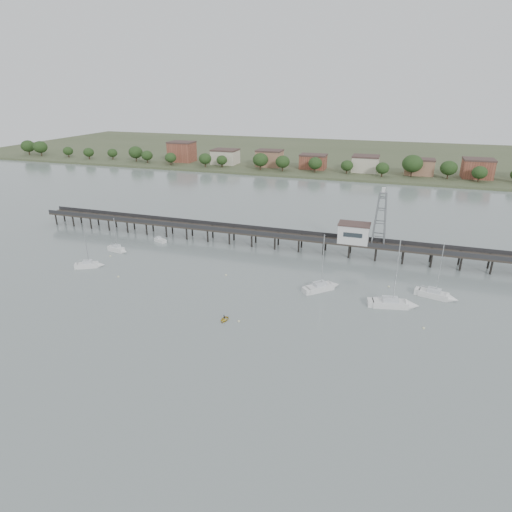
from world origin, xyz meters
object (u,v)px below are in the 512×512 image
at_px(lattice_tower, 380,219).
at_px(yellow_dinghy, 224,320).
at_px(pier, 265,234).
at_px(sailboat_c, 325,287).
at_px(sailboat_d, 398,304).
at_px(sailboat_b, 119,250).
at_px(sailboat_e, 440,296).
at_px(white_tender, 160,240).
at_px(sailboat_a, 92,265).

distance_m(lattice_tower, yellow_dinghy, 52.22).
height_order(pier, sailboat_c, sailboat_c).
xyz_separation_m(sailboat_d, yellow_dinghy, (-32.85, -16.67, -0.63)).
height_order(lattice_tower, sailboat_b, lattice_tower).
xyz_separation_m(sailboat_e, sailboat_d, (-8.62, -6.88, -0.01)).
height_order(sailboat_e, yellow_dinghy, sailboat_e).
xyz_separation_m(sailboat_d, sailboat_c, (-16.18, 3.60, 0.01)).
relative_size(pier, sailboat_b, 14.57).
bearing_deg(white_tender, yellow_dinghy, -22.15).
relative_size(lattice_tower, yellow_dinghy, 6.18).
bearing_deg(sailboat_b, sailboat_e, 8.48).
bearing_deg(sailboat_a, sailboat_e, -23.08).
xyz_separation_m(lattice_tower, sailboat_d, (6.12, -26.81, -10.47)).
xyz_separation_m(sailboat_e, sailboat_a, (-84.06, -9.19, 0.01)).
distance_m(pier, sailboat_b, 41.67).
relative_size(sailboat_a, sailboat_c, 0.78).
bearing_deg(lattice_tower, sailboat_c, -113.43).
distance_m(pier, lattice_tower, 32.34).
distance_m(sailboat_d, white_tender, 71.66).
distance_m(sailboat_c, yellow_dinghy, 26.25).
distance_m(sailboat_a, sailboat_b, 11.64).
relative_size(sailboat_e, yellow_dinghy, 5.44).
relative_size(sailboat_e, sailboat_c, 0.96).
bearing_deg(sailboat_c, sailboat_a, 142.13).
xyz_separation_m(sailboat_c, sailboat_b, (-59.14, 5.73, 0.02)).
bearing_deg(sailboat_a, white_tender, 44.13).
height_order(sailboat_c, sailboat_b, sailboat_c).
xyz_separation_m(sailboat_e, sailboat_c, (-24.80, -3.28, -0.00)).
bearing_deg(yellow_dinghy, sailboat_e, 34.33).
relative_size(pier, sailboat_e, 10.99).
height_order(lattice_tower, yellow_dinghy, lattice_tower).
bearing_deg(yellow_dinghy, white_tender, 138.72).
relative_size(sailboat_a, sailboat_b, 1.08).
relative_size(pier, white_tender, 33.98).
bearing_deg(sailboat_e, sailboat_b, -168.88).
distance_m(pier, sailboat_e, 50.45).
height_order(pier, sailboat_e, sailboat_e).
bearing_deg(pier, white_tender, -168.43).
bearing_deg(sailboat_b, sailboat_c, 4.62).
relative_size(lattice_tower, sailboat_b, 1.51).
bearing_deg(sailboat_e, yellow_dinghy, -137.62).
bearing_deg(sailboat_a, sailboat_b, 60.12).
relative_size(sailboat_d, yellow_dinghy, 6.33).
relative_size(lattice_tower, sailboat_e, 1.14).
relative_size(sailboat_e, sailboat_a, 1.23).
xyz_separation_m(sailboat_a, yellow_dinghy, (42.59, -14.36, -0.65)).
height_order(sailboat_d, sailboat_c, sailboat_d).
relative_size(pier, lattice_tower, 9.68).
distance_m(pier, sailboat_c, 31.76).
bearing_deg(white_tender, pier, 35.43).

